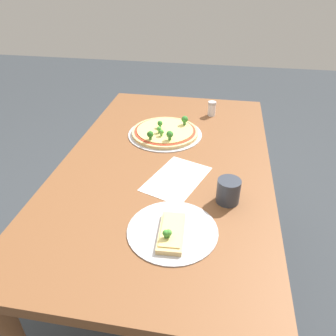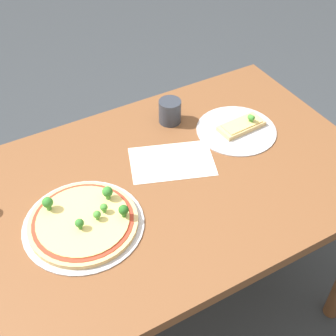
{
  "view_description": "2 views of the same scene",
  "coord_description": "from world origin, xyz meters",
  "px_view_note": "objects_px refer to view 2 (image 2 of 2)",
  "views": [
    {
      "loc": [
        -1.07,
        -0.19,
        1.41
      ],
      "look_at": [
        -0.08,
        -0.02,
        0.75
      ],
      "focal_mm": 35.0,
      "sensor_mm": 36.0,
      "label": 1
    },
    {
      "loc": [
        0.42,
        0.87,
        1.72
      ],
      "look_at": [
        -0.08,
        -0.02,
        0.75
      ],
      "focal_mm": 50.0,
      "sensor_mm": 36.0,
      "label": 2
    }
  ],
  "objects_px": {
    "dining_table": "(149,207)",
    "pizza_tray_whole": "(84,221)",
    "pizza_tray_slice": "(239,128)",
    "drinking_cup": "(170,111)"
  },
  "relations": [
    {
      "from": "dining_table",
      "to": "pizza_tray_whole",
      "type": "relative_size",
      "value": 4.16
    },
    {
      "from": "pizza_tray_slice",
      "to": "drinking_cup",
      "type": "distance_m",
      "value": 0.24
    },
    {
      "from": "dining_table",
      "to": "drinking_cup",
      "type": "height_order",
      "value": "drinking_cup"
    },
    {
      "from": "pizza_tray_whole",
      "to": "pizza_tray_slice",
      "type": "bearing_deg",
      "value": -167.94
    },
    {
      "from": "pizza_tray_whole",
      "to": "drinking_cup",
      "type": "xyz_separation_m",
      "value": [
        -0.43,
        -0.28,
        0.03
      ]
    },
    {
      "from": "dining_table",
      "to": "drinking_cup",
      "type": "relative_size",
      "value": 16.73
    },
    {
      "from": "pizza_tray_slice",
      "to": "drinking_cup",
      "type": "xyz_separation_m",
      "value": [
        0.18,
        -0.16,
        0.03
      ]
    },
    {
      "from": "pizza_tray_slice",
      "to": "drinking_cup",
      "type": "height_order",
      "value": "drinking_cup"
    },
    {
      "from": "dining_table",
      "to": "pizza_tray_slice",
      "type": "bearing_deg",
      "value": -167.38
    },
    {
      "from": "dining_table",
      "to": "pizza_tray_whole",
      "type": "bearing_deg",
      "value": 11.06
    }
  ]
}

